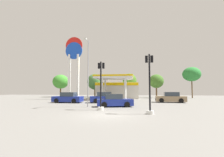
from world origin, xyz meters
TOP-DOWN VIEW (x-y plane):
  - ground_plane at (0.00, 0.00)m, footprint 90.00×90.00m
  - gas_station at (-1.65, 24.90)m, footprint 9.38×13.30m
  - station_pole_sign at (-10.04, 19.13)m, footprint 3.51×0.56m
  - car_0 at (-7.73, 10.96)m, footprint 4.47×2.16m
  - car_1 at (-0.09, 6.18)m, footprint 4.38×2.64m
  - car_2 at (-2.28, 11.75)m, footprint 4.80×3.02m
  - car_3 at (7.67, 13.59)m, footprint 4.59×2.32m
  - traffic_signal_0 at (3.43, 0.98)m, footprint 0.65×0.66m
  - traffic_signal_1 at (-1.05, 3.03)m, footprint 0.65×0.66m
  - tree_0 at (-17.19, 28.52)m, footprint 4.13×4.13m
  - tree_1 at (-8.14, 29.36)m, footprint 3.92×3.92m
  - tree_2 at (1.01, 28.49)m, footprint 3.45×3.45m
  - tree_3 at (7.35, 27.25)m, footprint 3.42×3.42m
  - tree_4 at (15.28, 27.13)m, footprint 4.02×4.02m
  - corner_streetlamp at (-3.05, 5.26)m, footprint 0.24×1.48m

SIDE VIEW (x-z plane):
  - ground_plane at x=0.00m, z-range 0.00..0.00m
  - car_1 at x=-0.09m, z-range -0.07..1.40m
  - car_0 at x=-7.73m, z-range -0.07..1.50m
  - car_3 at x=7.67m, z-range -0.08..1.52m
  - car_2 at x=-2.28m, z-range -0.08..1.52m
  - traffic_signal_1 at x=-1.05m, z-range -0.37..4.34m
  - gas_station at x=-1.65m, z-range -0.27..4.38m
  - traffic_signal_0 at x=3.43m, z-range -0.31..4.58m
  - tree_3 at x=7.35m, z-range 1.13..6.69m
  - tree_1 at x=-8.14m, z-range 0.97..7.04m
  - tree_0 at x=-17.19m, z-range 1.09..6.99m
  - tree_2 at x=1.01m, z-range 1.12..7.08m
  - corner_streetlamp at x=-3.05m, z-range 0.72..8.35m
  - tree_4 at x=15.28m, z-range 1.91..9.05m
  - station_pole_sign at x=-10.04m, z-range 1.60..14.34m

